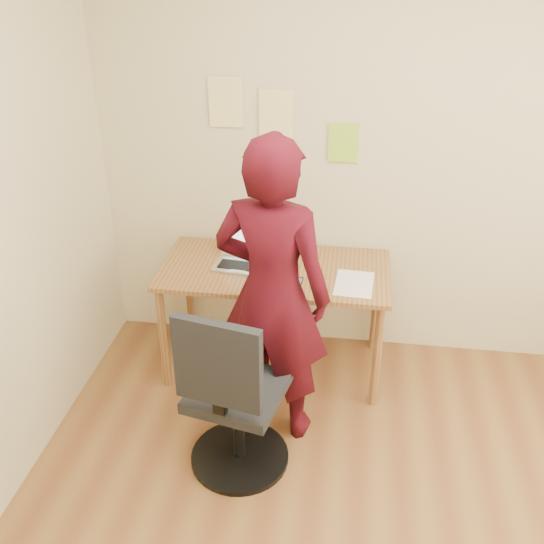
% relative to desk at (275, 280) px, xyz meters
% --- Properties ---
extents(room, '(3.58, 3.58, 2.78)m').
position_rel_desk_xyz_m(room, '(0.57, -1.38, 0.70)').
color(room, brown).
rests_on(room, ground).
extents(desk, '(1.40, 0.70, 0.74)m').
position_rel_desk_xyz_m(desk, '(0.00, 0.00, 0.00)').
color(desk, '#976434').
rests_on(desk, ground).
extents(laptop, '(0.33, 0.30, 0.22)m').
position_rel_desk_xyz_m(laptop, '(-0.21, 0.04, 0.14)').
color(laptop, '#B3B3BA').
rests_on(laptop, desk).
extents(paper_sheet, '(0.24, 0.33, 0.00)m').
position_rel_desk_xyz_m(paper_sheet, '(0.49, -0.12, 0.09)').
color(paper_sheet, white).
rests_on(paper_sheet, desk).
extents(phone, '(0.07, 0.13, 0.01)m').
position_rel_desk_xyz_m(phone, '(0.15, -0.17, 0.09)').
color(phone, black).
rests_on(phone, desk).
extents(wall_note_left, '(0.21, 0.00, 0.30)m').
position_rel_desk_xyz_m(wall_note_left, '(-0.35, 0.36, 1.00)').
color(wall_note_left, '#F6E093').
rests_on(wall_note_left, room).
extents(wall_note_mid, '(0.21, 0.00, 0.30)m').
position_rel_desk_xyz_m(wall_note_mid, '(-0.04, 0.36, 0.94)').
color(wall_note_mid, '#F6E093').
rests_on(wall_note_mid, room).
extents(wall_note_right, '(0.18, 0.00, 0.24)m').
position_rel_desk_xyz_m(wall_note_right, '(0.36, 0.36, 0.78)').
color(wall_note_right, '#9FD42F').
rests_on(wall_note_right, room).
extents(office_chair, '(0.54, 0.55, 1.03)m').
position_rel_desk_xyz_m(office_chair, '(-0.09, -0.92, -0.21)').
color(office_chair, black).
rests_on(office_chair, ground).
extents(person, '(0.71, 0.55, 1.75)m').
position_rel_desk_xyz_m(person, '(0.06, -0.54, 0.22)').
color(person, '#3E0812').
rests_on(person, ground).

